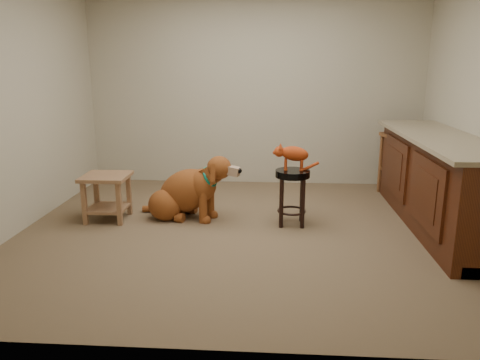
# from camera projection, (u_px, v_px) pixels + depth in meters

# --- Properties ---
(floor) EXTENTS (4.50, 4.00, 0.01)m
(floor) POSITION_uv_depth(u_px,v_px,m) (246.00, 231.00, 4.67)
(floor) COLOR brown
(floor) RESTS_ON ground
(room_shell) EXTENTS (4.54, 4.04, 2.62)m
(room_shell) POSITION_uv_depth(u_px,v_px,m) (247.00, 59.00, 4.26)
(room_shell) COLOR #B5AB91
(room_shell) RESTS_ON ground
(cabinet_run) EXTENTS (0.70, 2.56, 0.94)m
(cabinet_run) POSITION_uv_depth(u_px,v_px,m) (440.00, 185.00, 4.73)
(cabinet_run) COLOR #471E0C
(cabinet_run) RESTS_ON ground
(padded_stool) EXTENTS (0.35, 0.35, 0.58)m
(padded_stool) POSITION_uv_depth(u_px,v_px,m) (292.00, 186.00, 4.79)
(padded_stool) COLOR black
(padded_stool) RESTS_ON ground
(wood_stool) EXTENTS (0.49, 0.49, 0.78)m
(wood_stool) POSITION_uv_depth(u_px,v_px,m) (400.00, 164.00, 5.87)
(wood_stool) COLOR brown
(wood_stool) RESTS_ON ground
(side_table) EXTENTS (0.48, 0.48, 0.49)m
(side_table) POSITION_uv_depth(u_px,v_px,m) (107.00, 190.00, 4.96)
(side_table) COLOR #89603F
(side_table) RESTS_ON ground
(golden_retriever) EXTENTS (1.14, 0.68, 0.76)m
(golden_retriever) POSITION_uv_depth(u_px,v_px,m) (187.00, 192.00, 5.03)
(golden_retriever) COLOR brown
(golden_retriever) RESTS_ON ground
(tabby_kitten) EXTENTS (0.48, 0.17, 0.30)m
(tabby_kitten) POSITION_uv_depth(u_px,v_px,m) (292.00, 154.00, 4.71)
(tabby_kitten) COLOR #A23310
(tabby_kitten) RESTS_ON padded_stool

